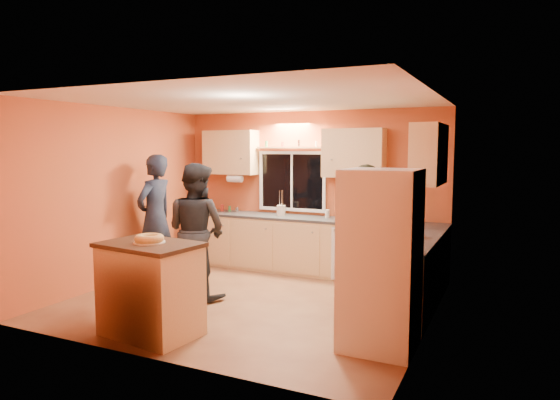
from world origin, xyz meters
The scene contains 14 objects.
ground centered at (0.00, 0.00, 0.00)m, with size 4.50×4.50×0.00m, color brown.
room_shell centered at (0.12, 0.41, 1.62)m, with size 4.54×4.04×2.61m.
back_counter centered at (0.01, 1.70, 0.45)m, with size 4.23×0.62×0.90m.
right_counter centered at (1.95, 0.50, 0.45)m, with size 0.62×1.84×0.90m.
refrigerator centered at (1.89, -0.80, 0.90)m, with size 0.72×0.70×1.80m, color silver.
island centered at (-0.41, -1.50, 0.51)m, with size 1.11×0.82×1.00m.
bundt_pastry centered at (-0.41, -1.50, 1.05)m, with size 0.31×0.31×0.09m, color tan.
person_left centered at (-1.90, 0.41, 0.95)m, with size 0.69×0.46×1.91m, color black.
person_center centered at (-0.76, -0.14, 0.90)m, with size 0.88×0.68×1.81m, color black.
person_right centered at (1.50, 0.00, 0.91)m, with size 1.07×0.44×1.82m, color #353723.
mixing_bowl centered at (1.10, 1.71, 0.95)m, with size 0.39×0.39×0.10m, color black.
utensil_crock centered at (-0.37, 1.69, 0.99)m, with size 0.14×0.14×0.17m, color #EDE0C6.
potted_plant centered at (1.92, -0.30, 1.04)m, with size 0.26×0.23×0.29m, color gray.
red_box centered at (1.98, 0.63, 0.94)m, with size 0.16×0.12×0.07m, color #B32A1B.
Camera 1 is at (3.06, -5.62, 2.01)m, focal length 32.00 mm.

